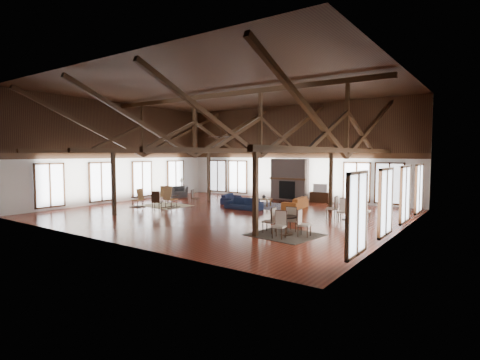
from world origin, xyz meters
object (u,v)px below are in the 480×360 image
Objects in this scene: sofa_navy_left at (231,198)px; tv_console at (320,197)px; coffee_table at (261,199)px; armchair at (179,192)px; sofa_orange at (295,203)px; cafe_table_near at (286,222)px; sofa_navy_front at (244,204)px; cafe_table_far at (348,208)px.

tv_console is (4.17, 3.45, 0.04)m from sofa_navy_left.
coffee_table is 1.11× the size of armchair.
coffee_table is (-2.01, -0.19, 0.09)m from sofa_orange.
armchair is 12.98m from cafe_table_near.
armchair is (-6.60, 1.96, 0.07)m from sofa_navy_front.
cafe_table_far is at bearing -117.65° from sofa_navy_left.
sofa_navy_front is at bearing 138.57° from cafe_table_near.
cafe_table_far is (5.46, -1.51, 0.11)m from coffee_table.
sofa_navy_front is at bearing -145.00° from sofa_navy_left.
sofa_orange is at bearing 114.05° from cafe_table_near.
cafe_table_far is at bearing 1.13° from sofa_navy_front.
cafe_table_near is at bearing -41.25° from sofa_navy_front.
coffee_table is at bearing -108.35° from sofa_navy_left.
sofa_orange is 1.66× the size of coffee_table.
coffee_table is at bearing 164.60° from cafe_table_far.
sofa_navy_front is at bearing -64.40° from armchair.
tv_console is (-0.02, 3.35, -0.00)m from sofa_orange.
sofa_orange reaches higher than sofa_navy_front.
armchair is (-4.53, 0.27, 0.10)m from sofa_navy_left.
cafe_table_near is 1.52× the size of tv_console.
armchair is 9.26m from tv_console.
sofa_orange is 1.14× the size of cafe_table_near.
cafe_table_far reaches higher than sofa_navy_front.
armchair is 0.58× the size of cafe_table_far.
sofa_navy_front is 1.68× the size of tv_console.
tv_console is (8.70, 3.18, -0.06)m from armchair.
cafe_table_far reaches higher than sofa_orange.
sofa_orange is 1.85× the size of armchair.
sofa_orange is 3.35m from tv_console.
sofa_navy_front is at bearing -84.42° from coffee_table.
tv_console is at bearing -27.77° from armchair.
armchair is (-6.70, 0.37, -0.03)m from coffee_table.
armchair is 12.31m from cafe_table_far.
cafe_table_far reaches higher than cafe_table_near.
coffee_table is at bearing 86.76° from sofa_navy_front.
coffee_table is 0.65× the size of cafe_table_far.
coffee_table is (2.17, -0.10, 0.13)m from sofa_navy_left.
sofa_navy_left is 2.18m from coffee_table.
armchair is at bearing 163.61° from sofa_navy_front.
sofa_navy_front is 2.68m from sofa_navy_left.
cafe_table_near reaches higher than tv_console.
cafe_table_near is at bearing -42.13° from coffee_table.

